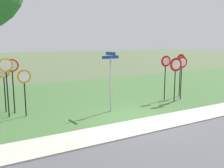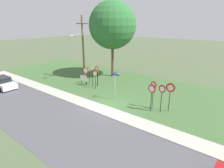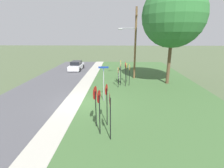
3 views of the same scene
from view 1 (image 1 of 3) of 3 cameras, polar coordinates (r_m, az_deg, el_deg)
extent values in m
plane|color=#4C5B3D|center=(11.37, 5.96, -8.20)|extent=(160.00, 160.00, 0.00)
cube|color=#ADAA9E|center=(10.76, 8.50, -9.13)|extent=(44.00, 1.60, 0.06)
cube|color=#3D6033|center=(16.43, -6.43, -2.56)|extent=(44.00, 12.00, 0.04)
cylinder|color=black|center=(12.19, -19.23, -2.60)|extent=(0.06, 0.06, 1.92)
cylinder|color=orange|center=(12.00, -19.43, 1.64)|extent=(0.62, 0.08, 0.62)
cylinder|color=white|center=(11.98, -19.42, 1.63)|extent=(0.48, 0.05, 0.48)
cylinder|color=black|center=(12.83, -21.59, -1.11)|extent=(0.06, 0.06, 2.38)
cylinder|color=red|center=(12.64, -21.88, 3.95)|extent=(0.61, 0.10, 0.61)
cylinder|color=white|center=(12.63, -21.87, 3.95)|extent=(0.47, 0.07, 0.47)
cylinder|color=black|center=(13.24, -23.28, -1.58)|extent=(0.06, 0.06, 2.07)
cylinder|color=gold|center=(13.06, -23.55, 2.64)|extent=(0.64, 0.11, 0.64)
cylinder|color=white|center=(13.04, -23.54, 2.63)|extent=(0.50, 0.08, 0.50)
cylinder|color=black|center=(12.27, -22.76, -1.46)|extent=(0.06, 0.06, 2.46)
cylinder|color=gold|center=(12.08, -23.10, 4.02)|extent=(0.62, 0.13, 0.62)
cylinder|color=white|center=(12.06, -23.09, 4.01)|extent=(0.48, 0.09, 0.49)
cylinder|color=black|center=(14.72, 14.13, 0.30)|extent=(0.06, 0.06, 2.24)
cone|color=red|center=(14.57, 14.41, 4.32)|extent=(0.78, 0.16, 0.78)
cone|color=silver|center=(14.55, 14.47, 4.31)|extent=(0.53, 0.10, 0.53)
cylinder|color=black|center=(16.27, 15.21, 1.34)|extent=(0.06, 0.06, 2.36)
cone|color=red|center=(16.13, 15.48, 5.19)|extent=(0.81, 0.09, 0.81)
cone|color=silver|center=(16.11, 15.54, 5.18)|extent=(0.55, 0.05, 0.55)
cylinder|color=black|center=(15.50, 15.48, 0.83)|extent=(0.06, 0.06, 2.31)
cone|color=red|center=(15.35, 15.76, 4.81)|extent=(0.69, 0.15, 0.70)
cone|color=white|center=(15.33, 15.82, 4.80)|extent=(0.47, 0.10, 0.47)
cylinder|color=black|center=(15.07, 11.98, 0.86)|extent=(0.06, 0.06, 2.38)
cone|color=red|center=(14.92, 12.23, 5.11)|extent=(0.64, 0.14, 0.64)
cone|color=white|center=(14.90, 12.28, 5.10)|extent=(0.43, 0.09, 0.44)
cylinder|color=#9EA0A8|center=(12.29, -0.33, -0.30)|extent=(0.07, 0.07, 2.62)
cylinder|color=#9EA0A8|center=(12.14, -0.34, 5.86)|extent=(0.09, 0.09, 0.03)
cube|color=navy|center=(12.13, -0.34, 6.14)|extent=(0.96, 0.09, 0.15)
cube|color=navy|center=(12.12, -0.34, 6.95)|extent=(0.08, 0.82, 0.15)
camera|label=2|loc=(17.57, 75.00, 16.67)|focal=29.48mm
camera|label=3|loc=(22.55, 29.41, 13.28)|focal=26.80mm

